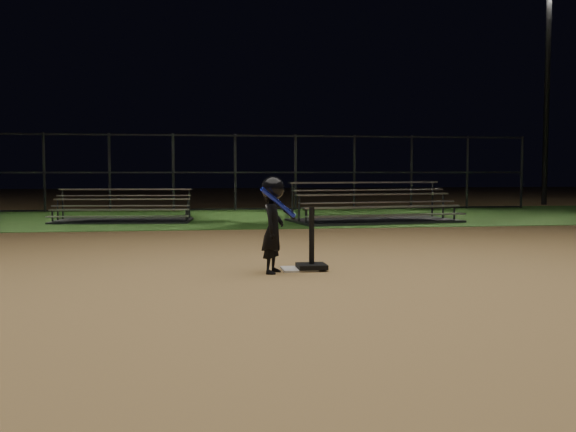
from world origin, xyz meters
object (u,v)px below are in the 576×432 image
object	(u,v)px
bleacher_right	(374,214)
child_batter	(273,222)
home_plate	(299,269)
batting_tee	(312,257)
light_pole_right	(548,74)
bleacher_left	(123,215)

from	to	relation	value
bleacher_right	child_batter	bearing A→B (deg)	-122.52
home_plate	batting_tee	size ratio (longest dim) A/B	0.55
batting_tee	light_pole_right	distance (m)	19.69
child_batter	bleacher_right	world-z (taller)	child_batter
child_batter	bleacher_right	size ratio (longest dim) A/B	0.28
batting_tee	light_pole_right	size ratio (longest dim) A/B	0.10
batting_tee	home_plate	bearing A→B (deg)	163.61
bleacher_right	home_plate	bearing A→B (deg)	-120.81
child_batter	bleacher_right	bearing A→B (deg)	-1.46
bleacher_left	light_pole_right	size ratio (longest dim) A/B	0.43
home_plate	child_batter	xyz separation A→B (m)	(-0.37, -0.22, 0.65)
child_batter	light_pole_right	world-z (taller)	light_pole_right
light_pole_right	bleacher_left	bearing A→B (deg)	-157.49
batting_tee	child_batter	xyz separation A→B (m)	(-0.54, -0.18, 0.49)
batting_tee	bleacher_left	size ratio (longest dim) A/B	0.23
child_batter	light_pole_right	bearing A→B (deg)	-16.41
child_batter	light_pole_right	size ratio (longest dim) A/B	0.15
bleacher_right	light_pole_right	world-z (taller)	light_pole_right
bleacher_right	light_pole_right	xyz separation A→B (m)	(8.80, 7.23, 4.74)
home_plate	child_batter	distance (m)	0.78
batting_tee	child_batter	bearing A→B (deg)	-161.90
home_plate	batting_tee	world-z (taller)	batting_tee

